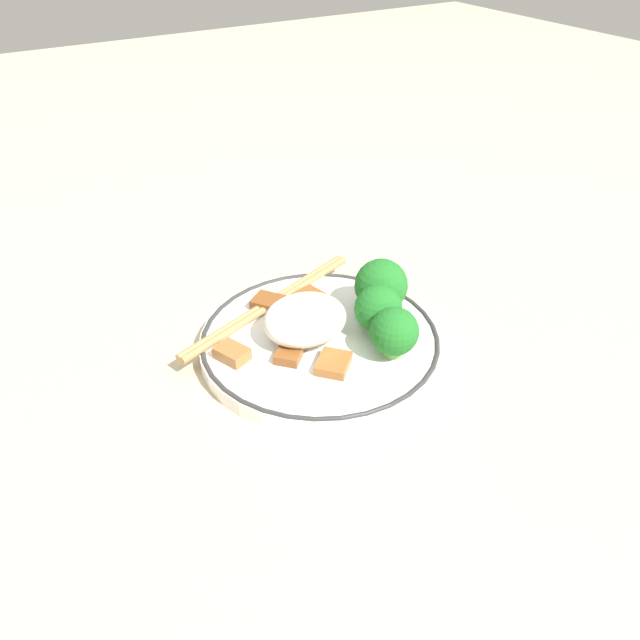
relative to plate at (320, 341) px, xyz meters
The scene contains 12 objects.
ground_plane 0.01m from the plate, ahead, with size 3.00×3.00×0.00m, color #C6B28E.
plate is the anchor object (origin of this frame).
rice_mound 0.03m from the plate, 30.32° to the right, with size 0.08×0.07×0.04m.
broccoli_back_left 0.08m from the plate, 126.02° to the left, with size 0.05×0.05×0.05m.
broccoli_back_center 0.07m from the plate, 154.92° to the left, with size 0.05×0.05×0.05m.
broccoli_back_right 0.08m from the plate, behind, with size 0.05×0.05×0.06m.
meat_near_front 0.04m from the plate, 15.96° to the left, with size 0.04×0.04×0.01m.
meat_near_left 0.06m from the plate, 112.27° to the right, with size 0.03×0.04×0.01m.
meat_near_right 0.08m from the plate, 74.80° to the right, with size 0.04×0.04×0.01m.
meat_near_back 0.09m from the plate, ahead, with size 0.03×0.04×0.01m.
meat_on_rice_edge 0.05m from the plate, 73.35° to the left, with size 0.04×0.04×0.01m.
chopsticks 0.07m from the plate, 76.20° to the right, with size 0.23×0.09×0.01m.
Camera 1 is at (0.25, 0.42, 0.39)m, focal length 35.00 mm.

